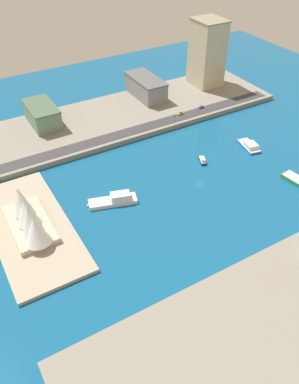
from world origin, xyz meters
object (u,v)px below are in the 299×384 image
object	(u,v)px
catamaran_blue	(250,146)
warehouse_low_gray	(146,87)
patrol_launch_navy	(202,160)
taxi_yellow_cab	(181,114)
terminal_long_green	(42,115)
ferry_white_commuter	(115,200)
office_block_beige	(207,53)
opera_landmark	(28,216)
traffic_light_waterfront	(175,119)
hatchback_blue	(201,107)

from	to	relation	value
catamaran_blue	warehouse_low_gray	xyz separation A→B (m)	(99.40, 24.96, 9.87)
patrol_launch_navy	taxi_yellow_cab	xyz separation A→B (m)	(55.51, -19.91, 3.16)
terminal_long_green	taxi_yellow_cab	world-z (taller)	terminal_long_green
ferry_white_commuter	patrol_launch_navy	xyz separation A→B (m)	(8.02, -67.38, -0.78)
ferry_white_commuter	office_block_beige	size ratio (longest dim) A/B	0.55
catamaran_blue	terminal_long_green	size ratio (longest dim) A/B	0.60
ferry_white_commuter	patrol_launch_navy	size ratio (longest dim) A/B	2.76
terminal_long_green	opera_landmark	distance (m)	109.40
terminal_long_green	taxi_yellow_cab	xyz separation A→B (m)	(-39.25, -94.41, -6.37)
ferry_white_commuter	opera_landmark	xyz separation A→B (m)	(1.29, 47.95, 8.34)
ferry_white_commuter	terminal_long_green	distance (m)	103.39
catamaran_blue	patrol_launch_navy	world-z (taller)	catamaran_blue
warehouse_low_gray	terminal_long_green	bearing A→B (deg)	91.40
terminal_long_green	taxi_yellow_cab	size ratio (longest dim) A/B	7.83
ferry_white_commuter	warehouse_low_gray	xyz separation A→B (m)	(104.92, -80.41, 9.34)
office_block_beige	opera_landmark	xyz separation A→B (m)	(-99.27, 184.80, -19.92)
ferry_white_commuter	traffic_light_waterfront	bearing A→B (deg)	-54.52
warehouse_low_gray	taxi_yellow_cab	world-z (taller)	warehouse_low_gray
warehouse_low_gray	ferry_white_commuter	bearing A→B (deg)	142.53
catamaran_blue	office_block_beige	distance (m)	104.17
patrol_launch_navy	terminal_long_green	distance (m)	120.91
hatchback_blue	catamaran_blue	bearing A→B (deg)	178.38
catamaran_blue	terminal_long_green	bearing A→B (deg)	49.15
warehouse_low_gray	hatchback_blue	world-z (taller)	warehouse_low_gray
hatchback_blue	terminal_long_green	bearing A→B (deg)	71.33
patrol_launch_navy	opera_landmark	size ratio (longest dim) A/B	0.25
catamaran_blue	taxi_yellow_cab	distance (m)	60.83
office_block_beige	taxi_yellow_cab	bearing A→B (deg)	126.77
warehouse_low_gray	hatchback_blue	size ratio (longest dim) A/B	9.34
taxi_yellow_cab	hatchback_blue	bearing A→B (deg)	-88.06
ferry_white_commuter	warehouse_low_gray	distance (m)	132.52
terminal_long_green	office_block_beige	distance (m)	145.30
catamaran_blue	opera_landmark	distance (m)	153.64
terminal_long_green	warehouse_low_gray	world-z (taller)	warehouse_low_gray
taxi_yellow_cab	ferry_white_commuter	bearing A→B (deg)	126.05
warehouse_low_gray	traffic_light_waterfront	size ratio (longest dim) A/B	6.32
ferry_white_commuter	hatchback_blue	size ratio (longest dim) A/B	6.68
terminal_long_green	traffic_light_waterfront	size ratio (longest dim) A/B	5.32
opera_landmark	office_block_beige	bearing A→B (deg)	-61.76
terminal_long_green	warehouse_low_gray	distance (m)	87.55
warehouse_low_gray	catamaran_blue	bearing A→B (deg)	-165.90
ferry_white_commuter	office_block_beige	world-z (taller)	office_block_beige
ferry_white_commuter	warehouse_low_gray	size ratio (longest dim) A/B	0.71
catamaran_blue	opera_landmark	world-z (taller)	opera_landmark
taxi_yellow_cab	opera_landmark	world-z (taller)	opera_landmark
office_block_beige	opera_landmark	size ratio (longest dim) A/B	1.24
ferry_white_commuter	opera_landmark	size ratio (longest dim) A/B	0.68
terminal_long_green	opera_landmark	bearing A→B (deg)	158.08
opera_landmark	ferry_white_commuter	bearing A→B (deg)	-91.54
patrol_launch_navy	terminal_long_green	xyz separation A→B (m)	(94.76, 74.50, 9.53)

